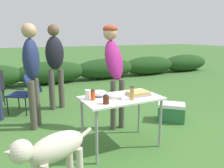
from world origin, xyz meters
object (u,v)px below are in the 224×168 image
folding_table (121,102)px  hot_sauce_bottle (93,94)px  bbq_sauce_bottle (106,99)px  cooler_box (171,112)px  dog (52,151)px  camp_chair_green_behind_table (26,91)px  standing_person_in_olive_jacket (55,59)px  spice_jar (132,93)px  mixing_bowl (99,93)px  standing_person_in_navy_coat (114,61)px  food_tray (138,93)px  standing_person_in_red_jacket (32,66)px  plate_stack (116,96)px  paper_cup_stack (88,94)px

folding_table → hot_sauce_bottle: 0.43m
bbq_sauce_bottle → cooler_box: 1.86m
hot_sauce_bottle → cooler_box: bearing=12.3°
dog → camp_chair_green_behind_table: bearing=-20.5°
standing_person_in_olive_jacket → camp_chair_green_behind_table: standing_person_in_olive_jacket is taller
hot_sauce_bottle → dog: hot_sauce_bottle is taller
spice_jar → dog: bearing=-163.3°
mixing_bowl → folding_table: bearing=-35.9°
bbq_sauce_bottle → standing_person_in_navy_coat: size_ratio=0.08×
folding_table → dog: bearing=-154.3°
standing_person_in_olive_jacket → dog: (-0.64, -2.63, -0.64)m
bbq_sauce_bottle → hot_sauce_bottle: (-0.08, 0.23, 0.01)m
food_tray → dog: food_tray is taller
folding_table → standing_person_in_navy_coat: size_ratio=0.63×
spice_jar → standing_person_in_navy_coat: standing_person_in_navy_coat is taller
bbq_sauce_bottle → standing_person_in_olive_jacket: (-0.11, 2.30, 0.29)m
standing_person_in_red_jacket → bbq_sauce_bottle: bearing=-126.8°
mixing_bowl → dog: size_ratio=0.23×
dog → standing_person_in_navy_coat: bearing=-67.2°
plate_stack → mixing_bowl: (-0.18, 0.16, 0.02)m
folding_table → mixing_bowl: bearing=144.1°
folding_table → standing_person_in_navy_coat: bearing=71.1°
paper_cup_stack → dog: (-0.63, -0.65, -0.35)m
plate_stack → mixing_bowl: mixing_bowl is taller
bbq_sauce_bottle → folding_table: bearing=29.7°
folding_table → paper_cup_stack: bearing=162.7°
hot_sauce_bottle → cooler_box: (1.72, 0.37, -0.65)m
dog → folding_table: bearing=-84.5°
standing_person_in_olive_jacket → cooler_box: standing_person_in_olive_jacket is taller
hot_sauce_bottle → standing_person_in_navy_coat: bearing=45.7°
dog → food_tray: bearing=-90.0°
standing_person_in_olive_jacket → dog: 2.78m
plate_stack → standing_person_in_navy_coat: (0.32, 0.69, 0.40)m
paper_cup_stack → bbq_sauce_bottle: bearing=-69.2°
paper_cup_stack → standing_person_in_olive_jacket: 2.00m
mixing_bowl → hot_sauce_bottle: size_ratio=1.40×
cooler_box → spice_jar: bearing=-112.1°
bbq_sauce_bottle → cooler_box: bbq_sauce_bottle is taller
standing_person_in_olive_jacket → dog: standing_person_in_olive_jacket is taller
paper_cup_stack → cooler_box: 1.89m
folding_table → standing_person_in_navy_coat: standing_person_in_navy_coat is taller
plate_stack → bbq_sauce_bottle: size_ratio=1.74×
food_tray → standing_person_in_olive_jacket: standing_person_in_olive_jacket is taller
mixing_bowl → dog: 1.13m
hot_sauce_bottle → standing_person_in_red_jacket: bearing=116.4°
folding_table → plate_stack: bearing=165.3°
food_tray → camp_chair_green_behind_table: 2.55m
standing_person_in_navy_coat → cooler_box: size_ratio=3.08×
mixing_bowl → cooler_box: size_ratio=0.39×
hot_sauce_bottle → camp_chair_green_behind_table: hot_sauce_bottle is taller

